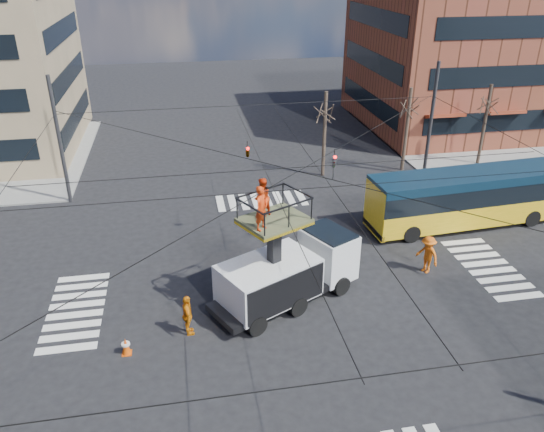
% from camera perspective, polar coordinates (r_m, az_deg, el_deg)
% --- Properties ---
extents(ground, '(120.00, 120.00, 0.00)m').
position_cam_1_polar(ground, '(25.39, 2.54, -7.65)').
color(ground, black).
rests_on(ground, ground).
extents(sidewalk_ne, '(18.00, 18.00, 0.12)m').
position_cam_1_polar(sidewalk_ne, '(50.89, 20.97, 8.50)').
color(sidewalk_ne, slate).
rests_on(sidewalk_ne, ground).
extents(crosswalks, '(22.40, 22.40, 0.02)m').
position_cam_1_polar(crosswalks, '(25.39, 2.54, -7.63)').
color(crosswalks, silver).
rests_on(crosswalks, ground).
extents(building_ne, '(20.06, 16.06, 14.00)m').
position_cam_1_polar(building_ne, '(52.43, 21.55, 16.76)').
color(building_ne, brown).
rests_on(building_ne, ground).
extents(overhead_network, '(24.24, 24.24, 8.00)m').
position_cam_1_polar(overhead_network, '(23.61, 2.36, 1.53)').
color(overhead_network, '#2D2D30').
rests_on(overhead_network, ground).
extents(tree_a, '(2.00, 2.00, 6.00)m').
position_cam_1_polar(tree_a, '(36.66, 5.77, 11.11)').
color(tree_a, '#382B21').
rests_on(tree_a, ground).
extents(tree_b, '(2.00, 2.00, 6.00)m').
position_cam_1_polar(tree_b, '(38.71, 14.52, 11.23)').
color(tree_b, '#382B21').
rests_on(tree_b, ground).
extents(tree_c, '(2.00, 2.00, 6.00)m').
position_cam_1_polar(tree_c, '(41.53, 22.24, 11.13)').
color(tree_c, '#382B21').
rests_on(tree_c, ground).
extents(utility_truck, '(7.28, 5.22, 6.21)m').
position_cam_1_polar(utility_truck, '(23.48, 1.77, -4.86)').
color(utility_truck, black).
rests_on(utility_truck, ground).
extents(city_bus, '(11.98, 3.45, 3.20)m').
position_cam_1_polar(city_bus, '(32.33, 20.45, 1.93)').
color(city_bus, gold).
rests_on(city_bus, ground).
extents(traffic_cone, '(0.36, 0.36, 0.74)m').
position_cam_1_polar(traffic_cone, '(22.18, -15.44, -13.34)').
color(traffic_cone, '#CD4608').
rests_on(traffic_cone, ground).
extents(worker_ground, '(0.55, 1.11, 1.84)m').
position_cam_1_polar(worker_ground, '(22.32, -9.06, -10.52)').
color(worker_ground, orange).
rests_on(worker_ground, ground).
extents(flagger, '(1.18, 1.46, 1.96)m').
position_cam_1_polar(flagger, '(27.10, 16.37, -4.00)').
color(flagger, '#D5570D').
rests_on(flagger, ground).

